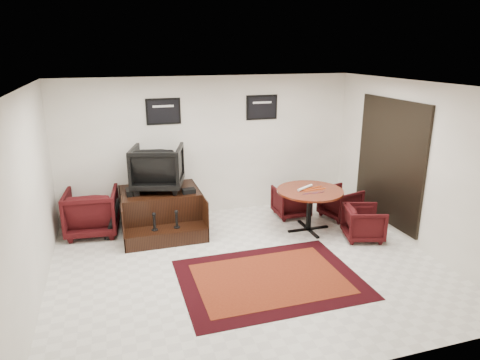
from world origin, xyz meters
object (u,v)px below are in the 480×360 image
at_px(shine_chair, 157,165).
at_px(armchair_side, 92,210).
at_px(table_chair_window, 341,201).
at_px(meeting_table, 310,195).
at_px(table_chair_corner, 364,221).
at_px(shine_podium, 161,212).
at_px(table_chair_back, 291,200).

relative_size(shine_chair, armchair_side, 1.00).
bearing_deg(table_chair_window, meeting_table, 99.40).
relative_size(meeting_table, table_chair_corner, 1.83).
xyz_separation_m(shine_podium, meeting_table, (2.65, -0.87, 0.36)).
bearing_deg(table_chair_back, table_chair_window, 159.75).
relative_size(table_chair_back, table_chair_window, 0.99).
distance_m(meeting_table, table_chair_corner, 1.07).
bearing_deg(table_chair_back, shine_chair, -4.43).
xyz_separation_m(meeting_table, table_chair_corner, (0.77, -0.64, -0.37)).
height_order(armchair_side, meeting_table, armchair_side).
xyz_separation_m(shine_chair, table_chair_back, (2.62, -0.25, -0.88)).
bearing_deg(table_chair_window, armchair_side, 67.46).
bearing_deg(meeting_table, table_chair_corner, -39.88).
distance_m(meeting_table, table_chair_back, 0.85).
relative_size(shine_podium, table_chair_window, 2.20).
height_order(shine_chair, armchair_side, shine_chair).
height_order(shine_podium, meeting_table, meeting_table).
bearing_deg(meeting_table, shine_chair, 158.88).
xyz_separation_m(table_chair_back, table_chair_window, (0.93, -0.36, 0.00)).
xyz_separation_m(table_chair_window, table_chair_corner, (-0.13, -1.05, -0.01)).
relative_size(meeting_table, table_chair_window, 1.79).
bearing_deg(meeting_table, shine_podium, 161.73).
xyz_separation_m(shine_chair, table_chair_corner, (3.42, -1.67, -0.88)).
bearing_deg(table_chair_back, armchair_side, -3.06).
height_order(shine_chair, meeting_table, shine_chair).
xyz_separation_m(armchair_side, table_chair_window, (4.79, -0.64, -0.12)).
bearing_deg(shine_chair, table_chair_corner, 169.79).
height_order(shine_podium, table_chair_corner, shine_podium).
bearing_deg(table_chair_window, shine_podium, 67.61).
bearing_deg(armchair_side, table_chair_corner, 165.78).
bearing_deg(table_chair_corner, table_chair_back, 45.46).
distance_m(meeting_table, table_chair_window, 1.05).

